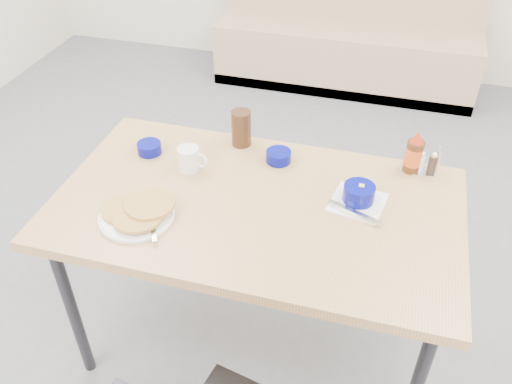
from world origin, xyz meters
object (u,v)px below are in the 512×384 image
(pancake_plate, at_px, (137,213))
(condiment_caddy, at_px, (426,164))
(dining_table, at_px, (256,216))
(butter_bowl, at_px, (279,156))
(grits_setting, at_px, (358,196))
(coffee_mug, at_px, (190,159))
(syrup_bottle, at_px, (414,154))
(amber_tumbler, at_px, (241,128))
(booth_bench, at_px, (348,36))
(creamer_bowl, at_px, (149,148))

(pancake_plate, relative_size, condiment_caddy, 2.33)
(dining_table, xyz_separation_m, butter_bowl, (0.01, 0.26, 0.08))
(dining_table, bearing_deg, grits_setting, 15.52)
(coffee_mug, relative_size, grits_setting, 0.54)
(grits_setting, xyz_separation_m, syrup_bottle, (0.17, 0.25, 0.04))
(pancake_plate, xyz_separation_m, butter_bowl, (0.37, 0.44, 0.00))
(coffee_mug, relative_size, amber_tumbler, 0.80)
(grits_setting, distance_m, amber_tumbler, 0.55)
(grits_setting, bearing_deg, dining_table, -164.48)
(condiment_caddy, bearing_deg, syrup_bottle, 174.16)
(pancake_plate, relative_size, syrup_bottle, 1.50)
(booth_bench, bearing_deg, pancake_plate, -97.57)
(creamer_bowl, xyz_separation_m, butter_bowl, (0.50, 0.08, 0.00))
(pancake_plate, xyz_separation_m, syrup_bottle, (0.86, 0.52, 0.05))
(dining_table, bearing_deg, amber_tumbler, 114.69)
(dining_table, bearing_deg, coffee_mug, 156.59)
(coffee_mug, bearing_deg, dining_table, -23.41)
(pancake_plate, bearing_deg, creamer_bowl, 108.52)
(grits_setting, xyz_separation_m, creamer_bowl, (-0.82, 0.09, -0.01))
(dining_table, xyz_separation_m, creamer_bowl, (-0.48, 0.18, 0.08))
(grits_setting, relative_size, butter_bowl, 2.25)
(coffee_mug, relative_size, syrup_bottle, 0.70)
(amber_tumbler, xyz_separation_m, condiment_caddy, (0.71, -0.00, -0.03))
(grits_setting, bearing_deg, syrup_bottle, 56.11)
(dining_table, height_order, grits_setting, grits_setting)
(coffee_mug, bearing_deg, syrup_bottle, 15.11)
(pancake_plate, relative_size, coffee_mug, 2.16)
(creamer_bowl, bearing_deg, butter_bowl, 9.08)
(syrup_bottle, bearing_deg, pancake_plate, -148.98)
(creamer_bowl, bearing_deg, coffee_mug, -17.07)
(dining_table, height_order, butter_bowl, butter_bowl)
(coffee_mug, xyz_separation_m, syrup_bottle, (0.79, 0.21, 0.03))
(dining_table, relative_size, butter_bowl, 14.61)
(coffee_mug, bearing_deg, creamer_bowl, 162.93)
(booth_bench, xyz_separation_m, amber_tumbler, (-0.16, -2.19, 0.48))
(butter_bowl, bearing_deg, grits_setting, -27.85)
(condiment_caddy, height_order, syrup_bottle, syrup_bottle)
(pancake_plate, bearing_deg, grits_setting, 21.33)
(pancake_plate, height_order, condiment_caddy, condiment_caddy)
(condiment_caddy, bearing_deg, grits_setting, -137.08)
(creamer_bowl, distance_m, condiment_caddy, 1.05)
(booth_bench, distance_m, coffee_mug, 2.47)
(amber_tumbler, height_order, condiment_caddy, amber_tumbler)
(booth_bench, relative_size, dining_table, 1.36)
(syrup_bottle, bearing_deg, butter_bowl, -171.16)
(booth_bench, height_order, dining_table, booth_bench)
(grits_setting, bearing_deg, butter_bowl, 152.15)
(grits_setting, relative_size, syrup_bottle, 1.28)
(booth_bench, relative_size, grits_setting, 8.82)
(pancake_plate, bearing_deg, booth_bench, 82.43)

